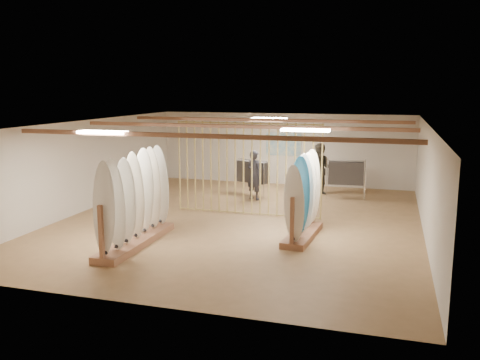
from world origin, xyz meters
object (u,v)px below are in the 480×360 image
(rack_right, at_px, (303,210))
(shopper_b, at_px, (321,166))
(rack_left, at_px, (135,214))
(clothing_rack_b, at_px, (346,173))
(clothing_rack_a, at_px, (252,172))
(shopper_a, at_px, (254,172))

(rack_right, relative_size, shopper_b, 1.09)
(rack_left, distance_m, shopper_b, 8.06)
(rack_left, height_order, clothing_rack_b, rack_left)
(rack_right, relative_size, clothing_rack_a, 1.71)
(rack_right, xyz_separation_m, shopper_b, (-0.31, 5.52, 0.32))
(rack_left, relative_size, shopper_a, 1.66)
(rack_left, bearing_deg, clothing_rack_b, 56.62)
(shopper_b, bearing_deg, rack_right, -91.42)
(rack_left, distance_m, clothing_rack_b, 8.11)
(rack_right, bearing_deg, shopper_a, 124.23)
(clothing_rack_b, relative_size, shopper_a, 0.71)
(rack_right, bearing_deg, rack_left, -151.40)
(rack_right, height_order, shopper_b, rack_right)
(clothing_rack_b, distance_m, shopper_b, 1.04)
(shopper_b, bearing_deg, rack_left, -120.22)
(clothing_rack_a, height_order, clothing_rack_b, clothing_rack_b)
(clothing_rack_b, relative_size, shopper_b, 0.66)
(rack_right, xyz_separation_m, shopper_a, (-2.36, 4.05, 0.24))
(rack_left, height_order, shopper_a, rack_left)
(rack_right, relative_size, clothing_rack_b, 1.65)
(rack_left, relative_size, shopper_b, 1.52)
(clothing_rack_b, height_order, shopper_b, shopper_b)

